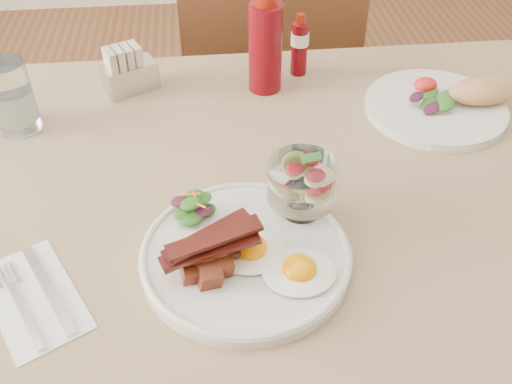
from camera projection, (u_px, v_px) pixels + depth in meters
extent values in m
cylinder|color=#58321B|center=(35.00, 230.00, 1.36)|extent=(0.06, 0.06, 0.71)
cylinder|color=#58321B|center=(509.00, 196.00, 1.45)|extent=(0.06, 0.06, 0.71)
cube|color=#58321B|center=(319.00, 198.00, 0.89)|extent=(1.30, 0.85, 0.04)
cube|color=#99865E|center=(320.00, 188.00, 0.87)|extent=(1.33, 0.88, 0.00)
cylinder|color=#58321B|center=(207.00, 201.00, 1.63)|extent=(0.04, 0.04, 0.45)
cylinder|color=#58321B|center=(330.00, 192.00, 1.66)|extent=(0.04, 0.04, 0.45)
cylinder|color=#58321B|center=(202.00, 129.00, 1.90)|extent=(0.04, 0.04, 0.45)
cylinder|color=#58321B|center=(309.00, 123.00, 1.93)|extent=(0.04, 0.04, 0.45)
cube|color=#58321B|center=(263.00, 92.00, 1.62)|extent=(0.42, 0.42, 0.03)
cube|color=#58321B|center=(273.00, 49.00, 1.32)|extent=(0.42, 0.03, 0.46)
cylinder|color=silver|center=(246.00, 256.00, 0.76)|extent=(0.28, 0.28, 0.02)
ellipsoid|color=white|center=(299.00, 271.00, 0.72)|extent=(0.10, 0.09, 0.01)
ellipsoid|color=#FF9505|center=(299.00, 268.00, 0.71)|extent=(0.04, 0.04, 0.03)
ellipsoid|color=white|center=(251.00, 251.00, 0.74)|extent=(0.10, 0.09, 0.01)
ellipsoid|color=#FF9505|center=(251.00, 248.00, 0.74)|extent=(0.04, 0.04, 0.03)
cube|color=maroon|center=(203.00, 257.00, 0.73)|extent=(0.03, 0.03, 0.03)
cube|color=maroon|center=(221.00, 265.00, 0.71)|extent=(0.03, 0.03, 0.03)
cube|color=maroon|center=(192.00, 273.00, 0.71)|extent=(0.03, 0.03, 0.02)
cube|color=maroon|center=(228.00, 252.00, 0.73)|extent=(0.03, 0.03, 0.03)
cube|color=maroon|center=(210.00, 276.00, 0.70)|extent=(0.03, 0.03, 0.03)
cube|color=maroon|center=(190.00, 255.00, 0.73)|extent=(0.03, 0.03, 0.02)
cube|color=maroon|center=(215.00, 249.00, 0.71)|extent=(0.03, 0.03, 0.03)
cube|color=maroon|center=(203.00, 255.00, 0.70)|extent=(0.03, 0.03, 0.02)
cube|color=#4F140D|center=(207.00, 247.00, 0.71)|extent=(0.12, 0.07, 0.01)
cube|color=#4F140D|center=(212.00, 249.00, 0.70)|extent=(0.12, 0.05, 0.01)
cube|color=#4F140D|center=(208.00, 236.00, 0.70)|extent=(0.12, 0.08, 0.01)
cube|color=#4F140D|center=(214.00, 238.00, 0.69)|extent=(0.12, 0.06, 0.01)
ellipsoid|color=#1C4813|center=(192.00, 214.00, 0.80)|extent=(0.04, 0.04, 0.01)
ellipsoid|color=#1C4813|center=(205.00, 210.00, 0.80)|extent=(0.04, 0.03, 0.01)
ellipsoid|color=#371127|center=(186.00, 205.00, 0.81)|extent=(0.03, 0.03, 0.01)
ellipsoid|color=#1C4813|center=(192.00, 219.00, 0.78)|extent=(0.04, 0.03, 0.01)
ellipsoid|color=#1C4813|center=(183.00, 213.00, 0.79)|extent=(0.04, 0.03, 0.01)
ellipsoid|color=#371127|center=(203.00, 211.00, 0.78)|extent=(0.03, 0.03, 0.01)
ellipsoid|color=#1C4813|center=(194.00, 197.00, 0.80)|extent=(0.04, 0.03, 0.01)
ellipsoid|color=#1C4813|center=(202.00, 198.00, 0.79)|extent=(0.03, 0.03, 0.01)
ellipsoid|color=#371127|center=(179.00, 201.00, 0.79)|extent=(0.03, 0.03, 0.01)
ellipsoid|color=#1C4813|center=(190.00, 204.00, 0.78)|extent=(0.04, 0.03, 0.01)
cylinder|color=orange|center=(196.00, 199.00, 0.78)|extent=(0.01, 0.03, 0.01)
cylinder|color=orange|center=(189.00, 195.00, 0.79)|extent=(0.03, 0.00, 0.01)
cylinder|color=orange|center=(197.00, 204.00, 0.77)|extent=(0.03, 0.02, 0.01)
cylinder|color=white|center=(301.00, 208.00, 0.80)|extent=(0.05, 0.05, 0.01)
cylinder|color=white|center=(301.00, 201.00, 0.79)|extent=(0.02, 0.02, 0.02)
cylinder|color=white|center=(303.00, 181.00, 0.77)|extent=(0.10, 0.10, 0.06)
cylinder|color=beige|center=(293.00, 183.00, 0.79)|extent=(0.03, 0.03, 0.01)
cylinder|color=beige|center=(314.00, 189.00, 0.77)|extent=(0.03, 0.03, 0.01)
cylinder|color=beige|center=(305.00, 175.00, 0.79)|extent=(0.03, 0.03, 0.01)
cylinder|color=#72A733|center=(296.00, 166.00, 0.77)|extent=(0.04, 0.04, 0.01)
cone|color=red|center=(313.00, 176.00, 0.75)|extent=(0.03, 0.03, 0.03)
cone|color=red|center=(292.00, 168.00, 0.75)|extent=(0.03, 0.03, 0.03)
cone|color=red|center=(308.00, 158.00, 0.76)|extent=(0.03, 0.03, 0.03)
ellipsoid|color=#2F8230|center=(308.00, 158.00, 0.74)|extent=(0.02, 0.01, 0.00)
ellipsoid|color=#2F8230|center=(315.00, 157.00, 0.74)|extent=(0.02, 0.01, 0.00)
cylinder|color=silver|center=(435.00, 108.00, 1.02)|extent=(0.25, 0.25, 0.02)
ellipsoid|color=#1C4813|center=(428.00, 105.00, 1.01)|extent=(0.05, 0.04, 0.01)
ellipsoid|color=#1C4813|center=(430.00, 94.00, 1.03)|extent=(0.04, 0.04, 0.01)
ellipsoid|color=#371127|center=(432.00, 108.00, 0.99)|extent=(0.04, 0.03, 0.01)
ellipsoid|color=#1C4813|center=(445.00, 105.00, 0.99)|extent=(0.04, 0.04, 0.01)
ellipsoid|color=#1C4813|center=(447.00, 96.00, 1.01)|extent=(0.04, 0.03, 0.01)
ellipsoid|color=#371127|center=(416.00, 97.00, 1.00)|extent=(0.03, 0.03, 0.01)
ellipsoid|color=red|center=(425.00, 87.00, 1.04)|extent=(0.04, 0.03, 0.03)
ellipsoid|color=tan|center=(483.00, 90.00, 1.01)|extent=(0.14, 0.11, 0.05)
cylinder|color=#5E050C|center=(265.00, 48.00, 1.04)|extent=(0.07, 0.07, 0.16)
cylinder|color=#5E050C|center=(299.00, 49.00, 1.10)|extent=(0.03, 0.03, 0.10)
cylinder|color=white|center=(300.00, 39.00, 1.08)|extent=(0.04, 0.04, 0.02)
cylinder|color=maroon|center=(301.00, 19.00, 1.06)|extent=(0.02, 0.02, 0.02)
cube|color=silver|center=(130.00, 77.00, 1.07)|extent=(0.11, 0.09, 0.05)
cube|color=tan|center=(111.00, 66.00, 1.03)|extent=(0.03, 0.04, 0.06)
cube|color=tan|center=(120.00, 63.00, 1.04)|extent=(0.03, 0.04, 0.06)
cube|color=tan|center=(128.00, 61.00, 1.05)|extent=(0.03, 0.04, 0.06)
cube|color=tan|center=(136.00, 59.00, 1.05)|extent=(0.03, 0.04, 0.06)
cylinder|color=white|center=(11.00, 97.00, 0.95)|extent=(0.07, 0.07, 0.12)
cylinder|color=silver|center=(16.00, 110.00, 0.97)|extent=(0.06, 0.06, 0.07)
cube|color=white|center=(34.00, 297.00, 0.71)|extent=(0.17, 0.20, 0.00)
cube|color=silver|center=(48.00, 289.00, 0.72)|extent=(0.09, 0.15, 0.00)
cube|color=silver|center=(26.00, 317.00, 0.69)|extent=(0.06, 0.10, 0.00)
cube|color=silver|center=(3.00, 276.00, 0.73)|extent=(0.02, 0.04, 0.00)
cube|color=silver|center=(9.00, 274.00, 0.74)|extent=(0.02, 0.04, 0.00)
cube|color=silver|center=(14.00, 272.00, 0.74)|extent=(0.02, 0.04, 0.00)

